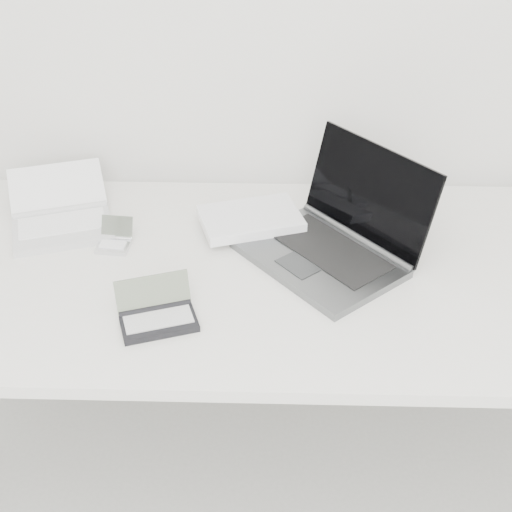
{
  "coord_description": "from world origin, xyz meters",
  "views": [
    {
      "loc": [
        0.01,
        0.2,
        1.7
      ],
      "look_at": [
        -0.03,
        1.51,
        0.79
      ],
      "focal_mm": 50.0,
      "sensor_mm": 36.0,
      "label": 1
    }
  ],
  "objects_px": {
    "laptop_large": "(311,234)",
    "netbook_open_white": "(61,217)",
    "palmtop_charcoal": "(157,315)",
    "desk": "(269,283)"
  },
  "relations": [
    {
      "from": "netbook_open_white",
      "to": "palmtop_charcoal",
      "type": "relative_size",
      "value": 1.98
    },
    {
      "from": "laptop_large",
      "to": "netbook_open_white",
      "type": "distance_m",
      "value": 0.64
    },
    {
      "from": "desk",
      "to": "laptop_large",
      "type": "xyz_separation_m",
      "value": [
        0.1,
        0.09,
        0.09
      ]
    },
    {
      "from": "desk",
      "to": "netbook_open_white",
      "type": "bearing_deg",
      "value": 161.55
    },
    {
      "from": "laptop_large",
      "to": "netbook_open_white",
      "type": "bearing_deg",
      "value": -138.88
    },
    {
      "from": "desk",
      "to": "laptop_large",
      "type": "distance_m",
      "value": 0.16
    },
    {
      "from": "desk",
      "to": "palmtop_charcoal",
      "type": "distance_m",
      "value": 0.31
    },
    {
      "from": "desk",
      "to": "laptop_large",
      "type": "relative_size",
      "value": 2.81
    },
    {
      "from": "desk",
      "to": "netbook_open_white",
      "type": "height_order",
      "value": "netbook_open_white"
    },
    {
      "from": "netbook_open_white",
      "to": "palmtop_charcoal",
      "type": "xyz_separation_m",
      "value": [
        0.3,
        -0.38,
        -0.0
      ]
    }
  ]
}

